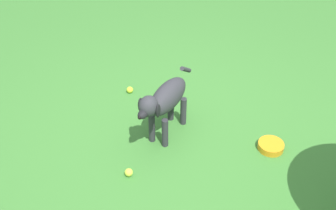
# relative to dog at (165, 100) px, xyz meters

# --- Properties ---
(ground) EXTENTS (14.00, 14.00, 0.00)m
(ground) POSITION_rel_dog_xyz_m (-0.07, 0.19, -0.38)
(ground) COLOR #38722D
(dog) EXTENTS (0.76, 0.49, 0.58)m
(dog) POSITION_rel_dog_xyz_m (0.00, 0.00, 0.00)
(dog) COLOR #2D2D33
(dog) RESTS_ON ground
(tennis_ball_0) EXTENTS (0.07, 0.07, 0.07)m
(tennis_ball_0) POSITION_rel_dog_xyz_m (-0.01, -0.74, -0.35)
(tennis_ball_0) COLOR #C7DC30
(tennis_ball_0) RESTS_ON ground
(tennis_ball_1) EXTENTS (0.07, 0.07, 0.07)m
(tennis_ball_1) POSITION_rel_dog_xyz_m (0.49, 0.28, -0.35)
(tennis_ball_1) COLOR #C4DB3D
(tennis_ball_1) RESTS_ON ground
(water_bowl) EXTENTS (0.22, 0.22, 0.06)m
(water_bowl) POSITION_rel_dog_xyz_m (-0.69, 0.61, -0.35)
(water_bowl) COLOR orange
(water_bowl) RESTS_ON ground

